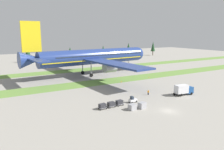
{
  "coord_description": "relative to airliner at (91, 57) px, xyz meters",
  "views": [
    {
      "loc": [
        -41.76,
        -41.58,
        20.89
      ],
      "look_at": [
        2.24,
        34.72,
        4.0
      ],
      "focal_mm": 35.29,
      "sensor_mm": 36.0,
      "label": 1
    }
  ],
  "objects": [
    {
      "name": "ground_plane",
      "position": [
        -3.7,
        -58.23,
        -9.22
      ],
      "size": [
        400.0,
        400.0,
        0.0
      ],
      "primitive_type": "plane",
      "color": "gray"
    },
    {
      "name": "grass_strip_near",
      "position": [
        -3.7,
        -16.88,
        -9.22
      ],
      "size": [
        320.0,
        11.03,
        0.01
      ],
      "primitive_type": "cube",
      "color": "olive",
      "rests_on": "ground"
    },
    {
      "name": "baggage_tug",
      "position": [
        -7.8,
        -47.17,
        -8.41
      ],
      "size": [
        2.68,
        1.47,
        1.97
      ],
      "rotation": [
        0.0,
        0.0,
        -1.5
      ],
      "color": "silver",
      "rests_on": "ground"
    },
    {
      "name": "distant_tree_line",
      "position": [
        -9.6,
        62.94,
        -1.9
      ],
      "size": [
        196.35,
        9.52,
        12.86
      ],
      "color": "#4C3823",
      "rests_on": "ground"
    },
    {
      "name": "uld_container_0",
      "position": [
        -11.71,
        -52.47,
        -8.41
      ],
      "size": [
        2.2,
        1.86,
        1.62
      ],
      "primitive_type": "cube",
      "rotation": [
        0.0,
        0.0,
        0.14
      ],
      "color": "#A3A3A8",
      "rests_on": "ground"
    },
    {
      "name": "ground_crew_loader",
      "position": [
        1.63,
        -43.0,
        -8.27
      ],
      "size": [
        0.36,
        0.48,
        1.74
      ],
      "rotation": [
        0.0,
        0.0,
        2.17
      ],
      "color": "black",
      "rests_on": "ground"
    },
    {
      "name": "taxiway_marker_1",
      "position": [
        20.99,
        -19.75,
        -8.97
      ],
      "size": [
        0.44,
        0.44,
        0.49
      ],
      "primitive_type": "cone",
      "color": "orange",
      "rests_on": "ground"
    },
    {
      "name": "airliner",
      "position": [
        0.0,
        0.0,
        0.0
      ],
      "size": [
        67.77,
        83.67,
        25.7
      ],
      "rotation": [
        0.0,
        0.0,
        -1.49
      ],
      "color": "navy",
      "rests_on": "ground"
    },
    {
      "name": "cargo_dolly_lead",
      "position": [
        -12.82,
        -47.5,
        -8.3
      ],
      "size": [
        2.29,
        1.64,
        1.55
      ],
      "rotation": [
        0.0,
        0.0,
        -1.5
      ],
      "color": "#A3A3A8",
      "rests_on": "ground"
    },
    {
      "name": "grass_strip_far",
      "position": [
        -3.7,
        17.18,
        -9.22
      ],
      "size": [
        320.0,
        11.03,
        0.01
      ],
      "primitive_type": "cube",
      "color": "olive",
      "rests_on": "ground"
    },
    {
      "name": "taxiway_marker_0",
      "position": [
        4.21,
        -21.71,
        -8.94
      ],
      "size": [
        0.44,
        0.44,
        0.57
      ],
      "primitive_type": "cone",
      "color": "orange",
      "rests_on": "ground"
    },
    {
      "name": "ground_crew_marshaller",
      "position": [
        12.02,
        -49.55,
        -8.27
      ],
      "size": [
        0.36,
        0.54,
        1.74
      ],
      "rotation": [
        0.0,
        0.0,
        4.39
      ],
      "color": "black",
      "rests_on": "ground"
    },
    {
      "name": "uld_container_1",
      "position": [
        -8.65,
        -52.88,
        -8.34
      ],
      "size": [
        2.2,
        1.86,
        1.75
      ],
      "primitive_type": "cube",
      "rotation": [
        0.0,
        0.0,
        0.14
      ],
      "color": "#A3A3A8",
      "rests_on": "ground"
    },
    {
      "name": "catering_truck",
      "position": [
        11.9,
        -49.09,
        -7.27
      ],
      "size": [
        7.15,
        2.99,
        3.58
      ],
      "rotation": [
        0.0,
        0.0,
        -1.67
      ],
      "color": "#1E4C8E",
      "rests_on": "ground"
    },
    {
      "name": "cargo_dolly_second",
      "position": [
        -15.71,
        -47.69,
        -8.3
      ],
      "size": [
        2.29,
        1.64,
        1.55
      ],
      "rotation": [
        0.0,
        0.0,
        -1.5
      ],
      "color": "#A3A3A8",
      "rests_on": "ground"
    },
    {
      "name": "cargo_dolly_third",
      "position": [
        -18.6,
        -47.88,
        -8.3
      ],
      "size": [
        2.29,
        1.64,
        1.55
      ],
      "rotation": [
        0.0,
        0.0,
        -1.5
      ],
      "color": "#A3A3A8",
      "rests_on": "ground"
    }
  ]
}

